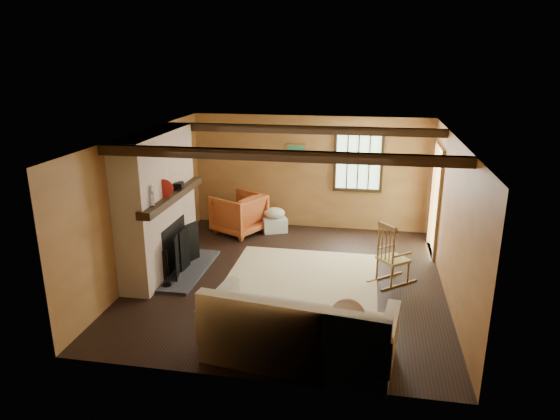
% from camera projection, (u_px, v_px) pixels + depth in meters
% --- Properties ---
extents(ground, '(5.50, 5.50, 0.00)m').
position_uv_depth(ground, '(289.00, 279.00, 8.36)').
color(ground, black).
rests_on(ground, ground).
extents(room_envelope, '(5.02, 5.52, 2.44)m').
position_uv_depth(room_envelope, '(306.00, 181.00, 8.07)').
color(room_envelope, '#A66C3B').
rests_on(room_envelope, ground).
extents(fireplace, '(1.02, 2.30, 2.40)m').
position_uv_depth(fireplace, '(159.00, 209.00, 8.40)').
color(fireplace, '#A56240').
rests_on(fireplace, ground).
extents(rug, '(2.50, 3.00, 0.01)m').
position_uv_depth(rug, '(299.00, 285.00, 8.13)').
color(rug, tan).
rests_on(rug, ground).
extents(rocking_chair, '(0.83, 0.79, 1.05)m').
position_uv_depth(rocking_chair, '(392.00, 258.00, 8.11)').
color(rocking_chair, tan).
rests_on(rocking_chair, ground).
extents(sofa, '(2.43, 1.33, 0.93)m').
position_uv_depth(sofa, '(299.00, 335.00, 6.06)').
color(sofa, beige).
rests_on(sofa, ground).
extents(firewood_pile, '(0.64, 0.12, 0.23)m').
position_uv_depth(firewood_pile, '(228.00, 219.00, 11.07)').
color(firewood_pile, '#503C22').
rests_on(firewood_pile, ground).
extents(laundry_basket, '(0.61, 0.55, 0.30)m').
position_uv_depth(laundry_basket, '(274.00, 225.00, 10.57)').
color(laundry_basket, silver).
rests_on(laundry_basket, ground).
extents(basket_pillow, '(0.50, 0.42, 0.22)m').
position_uv_depth(basket_pillow, '(274.00, 213.00, 10.50)').
color(basket_pillow, beige).
rests_on(basket_pillow, laundry_basket).
extents(armchair, '(1.24, 1.23, 0.84)m').
position_uv_depth(armchair, '(239.00, 213.00, 10.42)').
color(armchair, '#BF6026').
rests_on(armchair, ground).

